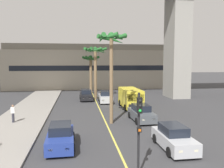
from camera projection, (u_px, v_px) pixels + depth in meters
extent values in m
cube|color=gray|center=(10.00, 132.00, 18.90)|extent=(4.80, 80.00, 0.15)
cube|color=#DBCC4C|center=(100.00, 110.00, 27.94)|extent=(0.14, 56.00, 0.01)
cube|color=gray|center=(177.00, 44.00, 36.97)|extent=(2.80, 4.40, 16.61)
cube|color=#BCB29E|center=(90.00, 69.00, 50.41)|extent=(33.91, 8.00, 7.90)
cube|color=gray|center=(89.00, 48.00, 49.97)|extent=(33.23, 7.20, 1.20)
cube|color=black|center=(91.00, 68.00, 46.41)|extent=(30.52, 0.04, 1.00)
cube|color=navy|center=(61.00, 139.00, 15.64)|extent=(1.80, 4.14, 0.80)
cube|color=black|center=(60.00, 128.00, 15.72)|extent=(1.44, 2.08, 0.60)
cube|color=#F2EDCC|center=(67.00, 149.00, 13.74)|extent=(0.24, 0.09, 0.14)
cube|color=#F2EDCC|center=(51.00, 150.00, 13.58)|extent=(0.24, 0.09, 0.14)
cylinder|color=black|center=(73.00, 149.00, 14.55)|extent=(0.24, 0.65, 0.64)
cylinder|color=black|center=(46.00, 151.00, 14.28)|extent=(0.24, 0.65, 0.64)
cylinder|color=black|center=(73.00, 136.00, 17.05)|extent=(0.24, 0.65, 0.64)
cylinder|color=black|center=(50.00, 137.00, 16.78)|extent=(0.24, 0.65, 0.64)
cube|color=#B7BABF|center=(174.00, 140.00, 15.40)|extent=(1.73, 4.11, 0.80)
cube|color=black|center=(173.00, 129.00, 15.48)|extent=(1.41, 2.06, 0.60)
cube|color=#F2EDCC|center=(196.00, 151.00, 13.49)|extent=(0.24, 0.08, 0.14)
cube|color=#F2EDCC|center=(181.00, 152.00, 13.35)|extent=(0.24, 0.08, 0.14)
cylinder|color=black|center=(195.00, 151.00, 14.30)|extent=(0.22, 0.64, 0.64)
cylinder|color=black|center=(170.00, 152.00, 14.05)|extent=(0.22, 0.64, 0.64)
cylinder|color=black|center=(177.00, 137.00, 16.80)|extent=(0.22, 0.64, 0.64)
cylinder|color=black|center=(155.00, 138.00, 16.55)|extent=(0.22, 0.64, 0.64)
cube|color=#4C5156|center=(141.00, 115.00, 22.63)|extent=(1.86, 4.16, 0.80)
cube|color=black|center=(141.00, 108.00, 22.71)|extent=(1.47, 2.10, 0.60)
cube|color=#F2EDCC|center=(154.00, 119.00, 20.74)|extent=(0.24, 0.09, 0.14)
cube|color=#F2EDCC|center=(143.00, 120.00, 20.57)|extent=(0.24, 0.09, 0.14)
cylinder|color=black|center=(154.00, 120.00, 21.55)|extent=(0.24, 0.65, 0.64)
cylinder|color=black|center=(137.00, 121.00, 21.26)|extent=(0.24, 0.65, 0.64)
cylinder|color=black|center=(145.00, 114.00, 24.04)|extent=(0.24, 0.65, 0.64)
cylinder|color=black|center=(130.00, 115.00, 23.75)|extent=(0.24, 0.65, 0.64)
cube|color=black|center=(86.00, 96.00, 34.66)|extent=(1.78, 4.13, 0.80)
cube|color=black|center=(86.00, 91.00, 34.74)|extent=(1.43, 2.08, 0.60)
cube|color=#F2EDCC|center=(90.00, 98.00, 32.76)|extent=(0.24, 0.08, 0.14)
cube|color=#F2EDCC|center=(84.00, 98.00, 32.61)|extent=(0.24, 0.08, 0.14)
cylinder|color=black|center=(92.00, 99.00, 33.57)|extent=(0.23, 0.64, 0.64)
cylinder|color=black|center=(81.00, 99.00, 33.31)|extent=(0.23, 0.64, 0.64)
cylinder|color=black|center=(91.00, 97.00, 36.07)|extent=(0.23, 0.64, 0.64)
cylinder|color=black|center=(80.00, 97.00, 35.80)|extent=(0.23, 0.64, 0.64)
cube|color=#B7BABF|center=(105.00, 98.00, 32.81)|extent=(1.80, 4.14, 0.80)
cube|color=black|center=(105.00, 93.00, 32.89)|extent=(1.45, 2.08, 0.60)
cube|color=#F2EDCC|center=(110.00, 100.00, 30.87)|extent=(0.24, 0.09, 0.14)
cube|color=#F2EDCC|center=(103.00, 100.00, 30.76)|extent=(0.24, 0.09, 0.14)
cylinder|color=black|center=(112.00, 101.00, 31.67)|extent=(0.24, 0.65, 0.64)
cylinder|color=black|center=(100.00, 102.00, 31.48)|extent=(0.24, 0.65, 0.64)
cylinder|color=black|center=(110.00, 99.00, 34.19)|extent=(0.24, 0.65, 0.64)
cylinder|color=black|center=(99.00, 99.00, 33.99)|extent=(0.24, 0.65, 0.64)
cube|color=yellow|center=(130.00, 97.00, 28.76)|extent=(2.11, 5.24, 2.10)
cube|color=black|center=(136.00, 98.00, 26.21)|extent=(1.80, 0.12, 0.80)
cube|color=black|center=(136.00, 106.00, 26.24)|extent=(1.70, 0.09, 0.44)
cylinder|color=black|center=(142.00, 107.00, 27.47)|extent=(0.28, 0.77, 0.76)
cylinder|color=black|center=(126.00, 108.00, 27.16)|extent=(0.28, 0.77, 0.76)
cylinder|color=black|center=(135.00, 103.00, 30.54)|extent=(0.28, 0.77, 0.76)
cylinder|color=black|center=(120.00, 103.00, 30.22)|extent=(0.28, 0.77, 0.76)
cylinder|color=black|center=(139.00, 135.00, 11.61)|extent=(0.12, 0.12, 4.20)
cube|color=black|center=(140.00, 105.00, 11.32)|extent=(0.24, 0.20, 0.76)
sphere|color=black|center=(140.00, 101.00, 11.20)|extent=(0.14, 0.14, 0.14)
sphere|color=black|center=(140.00, 106.00, 11.23)|extent=(0.14, 0.14, 0.14)
sphere|color=#19D83F|center=(140.00, 111.00, 11.25)|extent=(0.14, 0.14, 0.14)
cube|color=black|center=(139.00, 130.00, 11.46)|extent=(0.20, 0.16, 0.24)
cube|color=orange|center=(140.00, 130.00, 11.38)|extent=(0.12, 0.03, 0.12)
cylinder|color=brown|center=(111.00, 81.00, 21.43)|extent=(0.32, 0.32, 7.83)
sphere|color=#236028|center=(111.00, 36.00, 21.04)|extent=(0.60, 0.60, 0.60)
cone|color=#236028|center=(121.00, 38.00, 21.17)|extent=(0.48, 1.86, 0.86)
cone|color=#236028|center=(115.00, 40.00, 21.91)|extent=(1.82, 1.28, 1.04)
cone|color=#236028|center=(106.00, 39.00, 21.82)|extent=(1.87, 1.16, 0.85)
cone|color=#236028|center=(102.00, 39.00, 20.82)|extent=(0.67, 1.89, 0.96)
cone|color=#236028|center=(108.00, 37.00, 20.21)|extent=(1.86, 1.21, 0.84)
cone|color=#236028|center=(118.00, 38.00, 20.39)|extent=(1.79, 1.38, 0.89)
cylinder|color=brown|center=(91.00, 76.00, 41.77)|extent=(0.48, 0.48, 6.28)
sphere|color=#236028|center=(91.00, 57.00, 41.46)|extent=(0.60, 0.60, 0.60)
cone|color=#236028|center=(96.00, 59.00, 41.58)|extent=(0.54, 2.06, 1.11)
cone|color=#236028|center=(94.00, 59.00, 42.37)|extent=(1.91, 1.57, 1.00)
cone|color=#236028|center=(91.00, 59.00, 42.49)|extent=(2.09, 0.69, 1.06)
cone|color=#236028|center=(87.00, 59.00, 42.18)|extent=(1.87, 1.62, 1.10)
cone|color=#236028|center=(85.00, 58.00, 41.19)|extent=(0.73, 2.10, 0.86)
cone|color=#236028|center=(86.00, 58.00, 40.75)|extent=(1.62, 1.89, 0.82)
cone|color=#236028|center=(92.00, 59.00, 40.52)|extent=(2.09, 0.66, 1.03)
cone|color=#236028|center=(96.00, 58.00, 41.00)|extent=(1.58, 1.92, 0.91)
cylinder|color=brown|center=(95.00, 74.00, 35.67)|extent=(0.45, 0.45, 7.42)
sphere|color=#236028|center=(95.00, 49.00, 35.30)|extent=(0.60, 0.60, 0.60)
cone|color=#236028|center=(103.00, 50.00, 35.61)|extent=(0.69, 2.40, 0.91)
cone|color=#236028|center=(100.00, 51.00, 36.24)|extent=(1.94, 2.02, 1.09)
cone|color=#236028|center=(93.00, 51.00, 36.40)|extent=(2.40, 1.01, 0.98)
cone|color=#236028|center=(88.00, 51.00, 35.76)|extent=(1.57, 2.27, 0.94)
cone|color=#236028|center=(88.00, 50.00, 34.75)|extent=(1.28, 2.37, 0.88)
cone|color=#236028|center=(94.00, 50.00, 34.17)|extent=(2.41, 0.95, 0.99)
cone|color=#236028|center=(100.00, 50.00, 34.45)|extent=(2.24, 1.63, 0.99)
cylinder|color=#2D2D38|center=(13.00, 118.00, 21.53)|extent=(0.22, 0.22, 0.85)
cube|color=white|center=(13.00, 110.00, 21.46)|extent=(0.34, 0.22, 0.56)
sphere|color=#9E7051|center=(13.00, 106.00, 21.42)|extent=(0.20, 0.20, 0.20)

